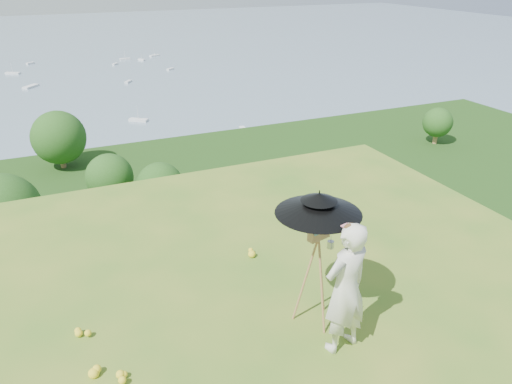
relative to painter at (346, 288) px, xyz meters
name	(u,v)px	position (x,y,z in m)	size (l,w,h in m)	color
forest_slope	(101,356)	(-1.91, 34.69, -29.93)	(140.00, 56.00, 22.00)	#193B10
shoreline_tier	(72,231)	(-1.91, 74.69, -36.93)	(170.00, 28.00, 8.00)	slate
bay_water	(35,59)	(-1.91, 239.69, -34.93)	(700.00, 700.00, 0.00)	gray
slope_trees	(79,225)	(-1.91, 34.69, -15.93)	(110.00, 50.00, 6.00)	#214514
harbor_town	(65,196)	(-1.91, 74.69, -30.43)	(110.00, 22.00, 5.00)	silver
painter	(346,288)	(0.00, 0.00, 0.00)	(0.68, 0.45, 1.87)	beige
field_easel	(316,271)	(-0.07, 0.61, -0.10)	(0.64, 0.64, 1.68)	#A57545
sun_umbrella	(318,214)	(-0.08, 0.64, 0.78)	(1.14, 1.14, 0.66)	black
painter_cap	(351,227)	(0.00, 0.00, 0.88)	(0.19, 0.22, 0.10)	#C76D7C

